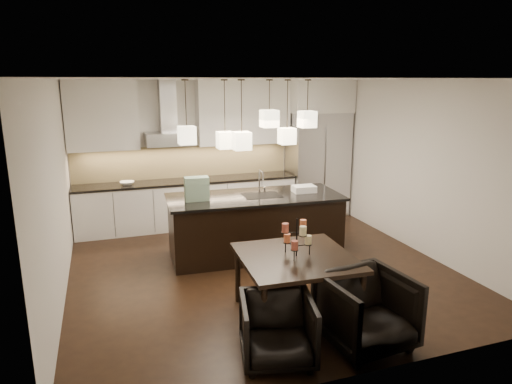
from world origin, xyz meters
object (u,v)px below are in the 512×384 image
object	(u,v)px
refrigerator	(317,164)
armchair_right	(366,310)
dining_table	(296,286)
island_body	(255,226)
armchair_left	(277,330)

from	to	relation	value
refrigerator	armchair_right	size ratio (longest dim) A/B	2.43
dining_table	armchair_right	size ratio (longest dim) A/B	1.47
dining_table	island_body	bearing A→B (deg)	87.29
refrigerator	island_body	size ratio (longest dim) A/B	0.80
armchair_right	armchair_left	bearing A→B (deg)	171.84
dining_table	armchair_left	xyz separation A→B (m)	(-0.53, -0.76, -0.05)
island_body	armchair_right	distance (m)	2.92
armchair_left	dining_table	bearing A→B (deg)	68.00
refrigerator	armchair_left	world-z (taller)	refrigerator
armchair_left	armchair_right	size ratio (longest dim) A/B	0.84
island_body	dining_table	size ratio (longest dim) A/B	2.07
island_body	armchair_right	bearing A→B (deg)	-81.26
refrigerator	dining_table	bearing A→B (deg)	-119.32
refrigerator	armchair_left	size ratio (longest dim) A/B	2.88
armchair_right	dining_table	bearing A→B (deg)	114.73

